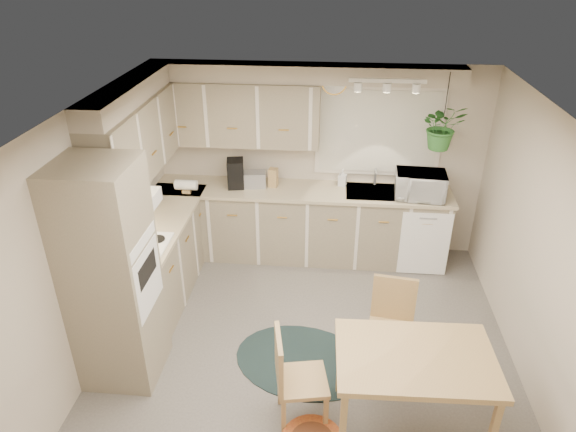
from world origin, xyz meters
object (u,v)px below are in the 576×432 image
Objects in this scene: dining_table at (410,392)px; chair_back at (391,330)px; chair_left at (302,378)px; microwave at (420,182)px; braided_rug at (302,361)px.

dining_table is 1.36× the size of chair_back.
chair_back is at bearing 99.43° from dining_table.
microwave is (1.19, 2.49, 0.68)m from chair_left.
dining_table is 2.62m from microwave.
chair_back reaches higher than chair_left.
chair_back is at bearing 119.85° from chair_left.
chair_back is (-0.11, 0.67, 0.07)m from dining_table.
microwave is at bearing -95.31° from chair_back.
chair_back is 2.00m from microwave.
chair_left is 1.58× the size of microwave.
microwave is at bearing 56.01° from braided_rug.
braided_rug is (-0.81, -0.00, -0.45)m from chair_back.
dining_table reaches higher than braided_rug.
chair_back is at bearing 0.04° from braided_rug.
dining_table is at bearing 78.68° from chair_left.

